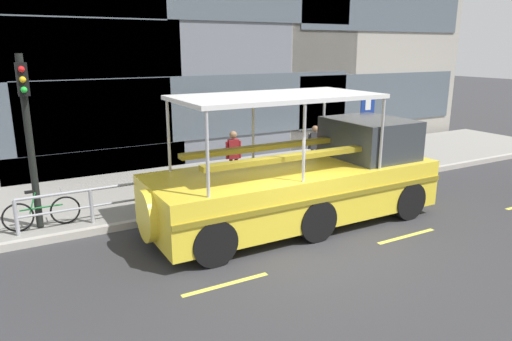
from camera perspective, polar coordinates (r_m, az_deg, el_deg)
ground_plane at (r=10.77m, az=6.44°, el=-9.24°), size 120.00×120.00×0.00m
sidewalk at (r=15.35m, az=-5.79°, el=-1.47°), size 32.00×4.80×0.18m
curb_edge at (r=13.20m, az=-1.43°, el=-4.12°), size 32.00×0.18×0.18m
lane_centreline at (r=10.28m, az=8.66°, el=-10.52°), size 25.80×0.12×0.01m
curb_guardrail at (r=13.32m, az=-1.86°, el=-0.88°), size 11.68×0.09×0.89m
traffic_light_pole at (r=11.80m, az=-26.20°, el=4.91°), size 0.24×0.46×4.08m
parking_sign at (r=16.55m, az=13.39°, el=6.21°), size 0.60×0.12×2.70m
leaned_bicycle at (r=12.27m, az=-24.79°, el=-4.73°), size 1.74×0.46×0.96m
duck_tour_boat at (r=12.04m, az=6.82°, el=-1.09°), size 9.29×2.69×3.31m
pedestrian_near_bow at (r=16.18m, az=7.21°, el=3.24°), size 0.43×0.29×1.62m
pedestrian_mid_left at (r=14.43m, az=-2.79°, el=2.19°), size 0.49×0.24×1.73m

